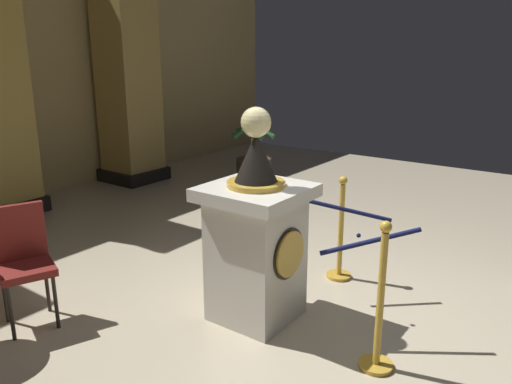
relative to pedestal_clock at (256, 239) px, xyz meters
The scene contains 8 objects.
ground_plane 0.86m from the pedestal_clock, 59.24° to the right, with size 12.57×12.57×0.00m, color beige.
pedestal_clock is the anchor object (origin of this frame).
stanchion_near 1.13m from the pedestal_clock, 94.20° to the right, with size 0.24×0.24×1.07m.
stanchion_far 1.13m from the pedestal_clock, 11.17° to the right, with size 0.24×0.24×1.01m.
velvet_rope 0.82m from the pedestal_clock, 52.68° to the right, with size 1.04×1.04×0.22m.
column_right 5.10m from the pedestal_clock, 60.47° to the left, with size 0.90×0.90×3.64m.
potted_palm_right 4.45m from the pedestal_clock, 36.61° to the left, with size 0.74×0.77×1.00m.
cafe_chair_red 1.83m from the pedestal_clock, 128.49° to the left, with size 0.52×0.52×0.96m.
Camera 1 is at (-3.31, -1.75, 2.13)m, focal length 35.54 mm.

